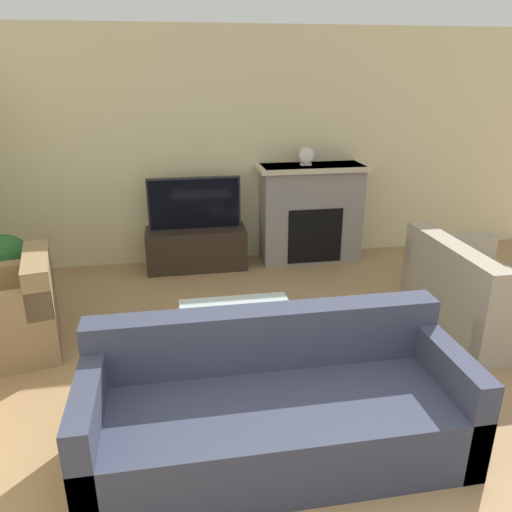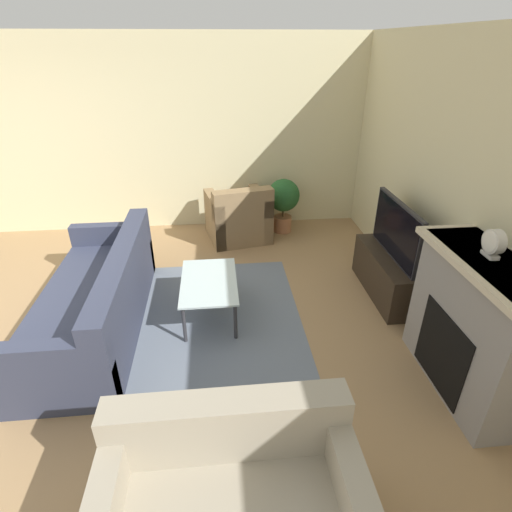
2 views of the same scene
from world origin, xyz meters
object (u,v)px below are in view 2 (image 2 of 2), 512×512
(armchair_by_window, at_px, (239,219))
(potted_plant, at_px, (283,199))
(coffee_table, at_px, (209,284))
(mantel_clock, at_px, (494,243))
(couch_sectional, at_px, (97,302))
(tv, at_px, (397,230))

(armchair_by_window, height_order, potted_plant, armchair_by_window)
(coffee_table, xyz_separation_m, mantel_clock, (1.11, 2.08, 0.92))
(couch_sectional, height_order, potted_plant, couch_sectional)
(tv, xyz_separation_m, potted_plant, (-1.82, -0.91, -0.28))
(armchair_by_window, relative_size, mantel_clock, 4.57)
(armchair_by_window, bearing_deg, mantel_clock, 107.95)
(armchair_by_window, distance_m, mantel_clock, 3.53)
(tv, distance_m, coffee_table, 2.06)
(tv, distance_m, potted_plant, 2.06)
(couch_sectional, bearing_deg, coffee_table, 94.22)
(mantel_clock, bearing_deg, tv, -176.91)
(armchair_by_window, distance_m, coffee_table, 1.89)
(couch_sectional, distance_m, potted_plant, 3.06)
(couch_sectional, xyz_separation_m, potted_plant, (-2.11, 2.20, 0.22))
(armchair_by_window, height_order, coffee_table, armchair_by_window)
(tv, distance_m, armchair_by_window, 2.33)
(mantel_clock, bearing_deg, potted_plant, -162.65)
(couch_sectional, relative_size, mantel_clock, 10.71)
(couch_sectional, relative_size, armchair_by_window, 2.35)
(tv, distance_m, mantel_clock, 1.41)
(tv, xyz_separation_m, couch_sectional, (0.29, -3.11, -0.50))
(couch_sectional, height_order, mantel_clock, mantel_clock)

